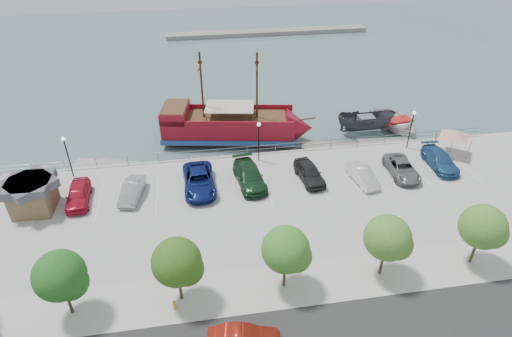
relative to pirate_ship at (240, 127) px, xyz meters
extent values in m
plane|color=#3F5C57|center=(1.13, -12.66, -1.80)|extent=(160.00, 160.00, 0.00)
cube|color=beige|center=(1.13, -22.66, -0.78)|extent=(100.00, 4.00, 0.05)
cylinder|color=slate|center=(1.13, -4.86, 0.15)|extent=(50.00, 0.06, 0.06)
cylinder|color=slate|center=(1.13, -4.86, -0.25)|extent=(50.00, 0.06, 0.06)
cube|color=gray|center=(11.13, 42.34, -1.40)|extent=(40.00, 3.00, 0.80)
cube|color=maroon|center=(-1.21, 0.22, -0.08)|extent=(14.99, 6.97, 2.34)
cube|color=#204A8A|center=(-1.21, 0.22, -0.85)|extent=(15.30, 7.28, 0.54)
cone|color=maroon|center=(6.60, -1.18, -0.08)|extent=(3.60, 4.77, 4.33)
cube|color=maroon|center=(-6.98, 1.24, 1.72)|extent=(3.45, 4.91, 1.26)
cube|color=#55361F|center=(-6.98, 1.24, 2.40)|extent=(3.21, 4.52, 0.11)
cube|color=#55361F|center=(-0.77, 0.14, 1.13)|extent=(12.23, 5.96, 0.14)
cube|color=maroon|center=(-0.83, 2.35, 1.40)|extent=(14.23, 2.71, 0.63)
cube|color=maroon|center=(-1.59, -1.91, 1.40)|extent=(14.23, 2.71, 0.63)
cylinder|color=#382111|center=(1.90, -0.34, 4.78)|extent=(0.25, 0.25, 7.39)
cylinder|color=#382111|center=(-3.87, 0.69, 4.78)|extent=(0.25, 0.25, 7.39)
cylinder|color=#382111|center=(1.90, -0.34, 7.04)|extent=(0.60, 2.68, 0.13)
cylinder|color=#382111|center=(-3.87, 0.69, 7.04)|extent=(0.60, 2.68, 0.13)
cube|color=beige|center=(-1.03, 0.18, 2.44)|extent=(5.75, 4.29, 0.11)
cylinder|color=#382111|center=(7.22, -1.29, 1.00)|extent=(2.23, 0.54, 0.53)
imported|color=#393C43|center=(14.64, -0.66, -0.51)|extent=(6.89, 3.31, 2.56)
imported|color=silver|center=(18.65, -0.06, -1.07)|extent=(6.07, 7.74, 1.46)
cube|color=gray|center=(-14.28, -3.46, -1.60)|extent=(7.22, 3.77, 0.40)
cube|color=gray|center=(9.96, -3.46, -1.60)|extent=(7.19, 3.78, 0.39)
cube|color=gray|center=(16.14, -3.46, -1.62)|extent=(6.41, 2.20, 0.36)
cube|color=brown|center=(-19.00, -10.90, 0.36)|extent=(3.28, 3.28, 2.31)
cube|color=#47474D|center=(-19.00, -10.90, 1.77)|extent=(3.72, 3.72, 0.73)
cylinder|color=slate|center=(19.68, -7.01, 0.20)|extent=(0.07, 0.07, 1.99)
cylinder|color=slate|center=(22.01, -6.70, 0.20)|extent=(0.07, 0.07, 1.99)
cylinder|color=slate|center=(19.98, -9.34, 0.20)|extent=(0.07, 0.07, 1.99)
cylinder|color=slate|center=(22.32, -9.04, 0.20)|extent=(0.07, 0.07, 1.99)
pyramid|color=silver|center=(21.00, -8.02, 1.96)|extent=(4.26, 4.26, 0.81)
cylinder|color=gold|center=(-7.31, -23.46, -0.51)|extent=(0.23, 0.23, 0.58)
sphere|color=gold|center=(-7.31, -23.46, -0.20)|extent=(0.25, 0.25, 0.25)
cylinder|color=black|center=(-16.87, -6.16, 1.20)|extent=(0.12, 0.12, 4.00)
sphere|color=#FFF2CC|center=(-16.87, -6.16, 3.30)|extent=(0.36, 0.36, 0.36)
cylinder|color=black|center=(1.13, -6.16, 1.20)|extent=(0.12, 0.12, 4.00)
sphere|color=#FFF2CC|center=(1.13, -6.16, 3.30)|extent=(0.36, 0.36, 0.36)
cylinder|color=black|center=(17.13, -6.16, 1.20)|extent=(0.12, 0.12, 4.00)
sphere|color=#FFF2CC|center=(17.13, -6.16, 3.30)|extent=(0.36, 0.36, 0.36)
cylinder|color=#473321|center=(-13.87, -22.66, 0.30)|extent=(0.20, 0.20, 2.20)
sphere|color=#1D5019|center=(-13.87, -22.66, 2.60)|extent=(3.20, 3.20, 3.20)
sphere|color=#1D5019|center=(-13.27, -22.96, 2.20)|extent=(2.20, 2.20, 2.20)
cylinder|color=#473321|center=(-6.87, -22.66, 0.30)|extent=(0.20, 0.20, 2.20)
sphere|color=#2D5216|center=(-6.87, -22.66, 2.60)|extent=(3.20, 3.20, 3.20)
sphere|color=#2D5216|center=(-6.27, -22.96, 2.20)|extent=(2.20, 2.20, 2.20)
cylinder|color=#473321|center=(0.13, -22.66, 0.30)|extent=(0.20, 0.20, 2.20)
sphere|color=#346E22|center=(0.13, -22.66, 2.60)|extent=(3.20, 3.20, 3.20)
sphere|color=#346E22|center=(0.73, -22.96, 2.20)|extent=(2.20, 2.20, 2.20)
cylinder|color=#473321|center=(7.13, -22.66, 0.30)|extent=(0.20, 0.20, 2.20)
sphere|color=#437027|center=(7.13, -22.66, 2.60)|extent=(3.20, 3.20, 3.20)
sphere|color=#437027|center=(7.73, -22.96, 2.20)|extent=(2.20, 2.20, 2.20)
cylinder|color=#473321|center=(14.13, -22.66, 0.30)|extent=(0.20, 0.20, 2.20)
sphere|color=#407026|center=(14.13, -22.66, 2.60)|extent=(3.20, 3.20, 3.20)
sphere|color=#407026|center=(14.73, -22.96, 2.20)|extent=(2.20, 2.20, 2.20)
imported|color=#B3152B|center=(-15.53, -10.43, -0.01)|extent=(2.11, 4.71, 1.57)
imported|color=#A0A1A3|center=(-10.97, -10.46, -0.09)|extent=(2.26, 4.49, 1.41)
imported|color=navy|center=(-5.03, -10.06, 0.04)|extent=(2.92, 6.06, 1.67)
imported|color=#193D21|center=(-0.39, -10.03, 0.03)|extent=(2.94, 5.92, 1.65)
imported|color=black|center=(5.27, -10.34, 0.00)|extent=(2.44, 4.89, 1.60)
imported|color=white|center=(10.09, -11.45, -0.10)|extent=(2.15, 4.40, 1.39)
imported|color=slate|center=(14.25, -10.89, -0.09)|extent=(2.62, 5.18, 1.41)
imported|color=#245284|center=(18.58, -10.14, -0.04)|extent=(2.28, 5.27, 1.51)
camera|label=1|loc=(-5.04, -42.51, 22.09)|focal=30.00mm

